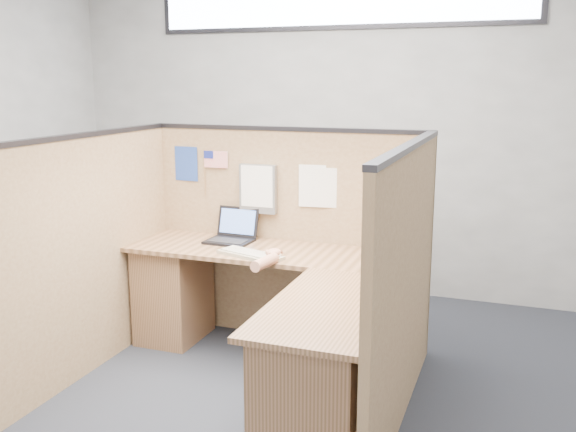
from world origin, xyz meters
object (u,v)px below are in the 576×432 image
at_px(keyboard, 250,254).
at_px(laptop, 232,233).
at_px(mouse, 274,256).
at_px(l_desk, 274,321).

bearing_deg(keyboard, laptop, 147.39).
height_order(laptop, keyboard, laptop).
bearing_deg(laptop, keyboard, -47.59).
height_order(keyboard, mouse, mouse).
bearing_deg(keyboard, l_desk, -21.42).
distance_m(keyboard, mouse, 0.17).
relative_size(laptop, keyboard, 0.67).
height_order(l_desk, laptop, laptop).
relative_size(l_desk, laptop, 6.08).
bearing_deg(mouse, l_desk, -68.52).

